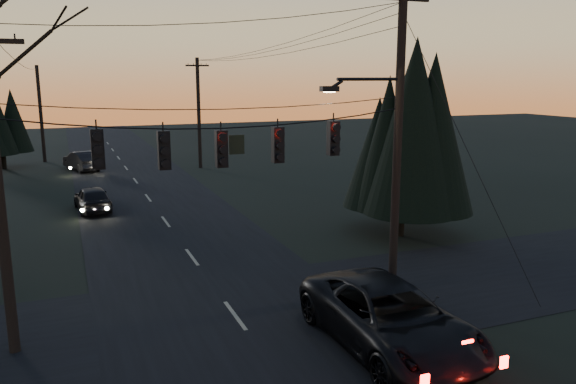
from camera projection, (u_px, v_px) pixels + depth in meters
name	position (u px, v px, depth m)	size (l,w,h in m)	color
main_road	(173.00, 232.00, 25.99)	(8.00, 120.00, 0.02)	black
cross_road	(235.00, 316.00, 16.91)	(60.00, 7.00, 0.02)	black
utility_pole_right	(392.00, 290.00, 18.91)	(5.00, 0.30, 10.00)	black
utility_pole_left	(15.00, 352.00, 14.72)	(1.80, 0.30, 8.50)	black
utility_pole_far_r	(201.00, 168.00, 44.36)	(1.80, 0.30, 8.50)	black
utility_pole_far_l	(45.00, 162.00, 47.44)	(0.30, 0.30, 8.00)	black
span_signal_assembly	(223.00, 146.00, 15.78)	(11.50, 0.44, 1.68)	black
evergreen_right	(404.00, 139.00, 24.59)	(4.79, 4.79, 7.60)	black
suv_near	(390.00, 318.00, 14.72)	(2.84, 6.15, 1.71)	black
sedan_oncoming_a	(93.00, 199.00, 29.91)	(1.60, 3.98, 1.36)	black
sedan_oncoming_b	(82.00, 161.00, 42.99)	(1.55, 4.45, 1.47)	black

